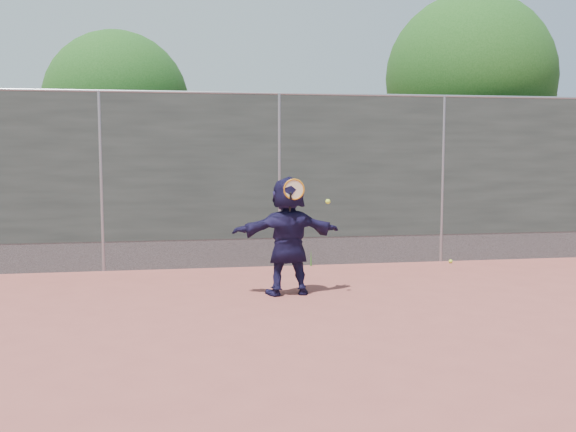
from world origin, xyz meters
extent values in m
plane|color=#9E4C42|center=(0.00, 0.00, 0.00)|extent=(80.00, 80.00, 0.00)
imported|color=#171336|center=(-0.22, 1.25, 0.83)|extent=(1.57, 0.58, 1.67)
sphere|color=#CBE733|center=(3.10, 3.26, 0.03)|extent=(0.07, 0.07, 0.07)
cube|color=#38423D|center=(0.00, 3.50, 1.75)|extent=(20.00, 0.04, 2.50)
cube|color=slate|center=(0.00, 3.50, 0.25)|extent=(20.00, 0.03, 0.50)
cylinder|color=gray|center=(0.00, 3.50, 3.00)|extent=(20.00, 0.05, 0.05)
cylinder|color=gray|center=(-3.00, 3.50, 1.50)|extent=(0.06, 0.06, 3.00)
cylinder|color=gray|center=(0.00, 3.50, 1.50)|extent=(0.06, 0.06, 3.00)
cylinder|color=gray|center=(3.00, 3.50, 1.50)|extent=(0.06, 0.06, 3.00)
torus|color=#C57012|center=(-0.17, 1.05, 1.49)|extent=(0.29, 0.03, 0.29)
cylinder|color=beige|center=(-0.17, 1.05, 1.49)|extent=(0.25, 0.01, 0.25)
cylinder|color=black|center=(-0.22, 1.07, 1.29)|extent=(0.03, 0.13, 0.33)
sphere|color=#CBE733|center=(0.31, 1.04, 1.32)|extent=(0.07, 0.07, 0.07)
cylinder|color=#382314|center=(4.50, 5.70, 1.30)|extent=(0.28, 0.28, 2.60)
sphere|color=#23561C|center=(4.50, 5.70, 3.59)|extent=(3.60, 3.60, 3.60)
sphere|color=#23561C|center=(5.22, 5.90, 3.23)|extent=(2.52, 2.52, 2.52)
cylinder|color=#382314|center=(-3.00, 6.50, 1.10)|extent=(0.28, 0.28, 2.20)
sphere|color=#23561C|center=(-3.00, 6.50, 3.03)|extent=(3.00, 3.00, 3.00)
sphere|color=#23561C|center=(-2.40, 6.70, 2.73)|extent=(2.10, 2.10, 2.10)
cone|color=#387226|center=(0.25, 3.38, 0.13)|extent=(0.03, 0.03, 0.26)
cone|color=#387226|center=(0.55, 3.40, 0.15)|extent=(0.03, 0.03, 0.30)
cone|color=#387226|center=(-0.10, 3.36, 0.11)|extent=(0.03, 0.03, 0.22)
camera|label=1|loc=(-1.67, -7.54, 2.00)|focal=40.00mm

